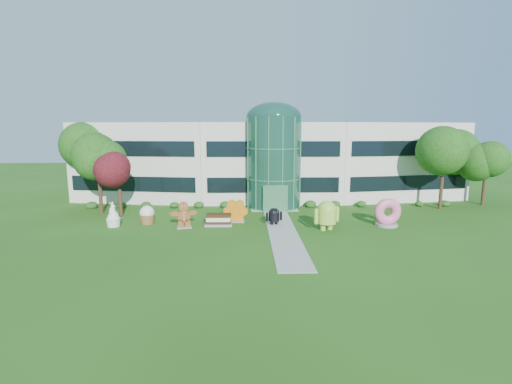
{
  "coord_description": "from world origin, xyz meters",
  "views": [
    {
      "loc": [
        -3.05,
        -28.85,
        8.39
      ],
      "look_at": [
        -2.1,
        6.0,
        2.6
      ],
      "focal_mm": 26.0,
      "sensor_mm": 36.0,
      "label": 1
    }
  ],
  "objects_px": {
    "android_green": "(327,213)",
    "android_black": "(274,215)",
    "gingerbread": "(184,215)",
    "donut": "(387,212)"
  },
  "relations": [
    {
      "from": "android_black",
      "to": "android_green",
      "type": "bearing_deg",
      "value": -35.83
    },
    {
      "from": "android_green",
      "to": "donut",
      "type": "height_order",
      "value": "android_green"
    },
    {
      "from": "android_green",
      "to": "android_black",
      "type": "bearing_deg",
      "value": 132.91
    },
    {
      "from": "android_green",
      "to": "gingerbread",
      "type": "relative_size",
      "value": 1.17
    },
    {
      "from": "donut",
      "to": "gingerbread",
      "type": "relative_size",
      "value": 1.0
    },
    {
      "from": "android_green",
      "to": "android_black",
      "type": "relative_size",
      "value": 1.65
    },
    {
      "from": "android_green",
      "to": "donut",
      "type": "xyz_separation_m",
      "value": [
        5.66,
        1.24,
        -0.21
      ]
    },
    {
      "from": "android_green",
      "to": "android_black",
      "type": "height_order",
      "value": "android_green"
    },
    {
      "from": "donut",
      "to": "gingerbread",
      "type": "xyz_separation_m",
      "value": [
        -17.94,
        -0.21,
        -0.1
      ]
    },
    {
      "from": "android_black",
      "to": "gingerbread",
      "type": "bearing_deg",
      "value": 173.79
    }
  ]
}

